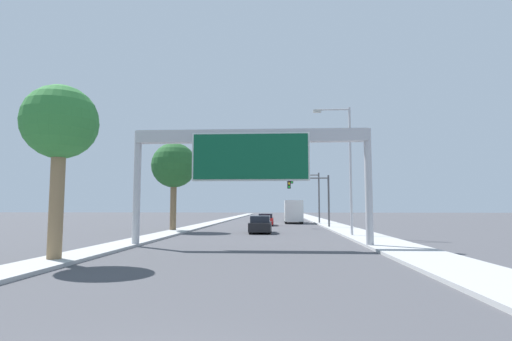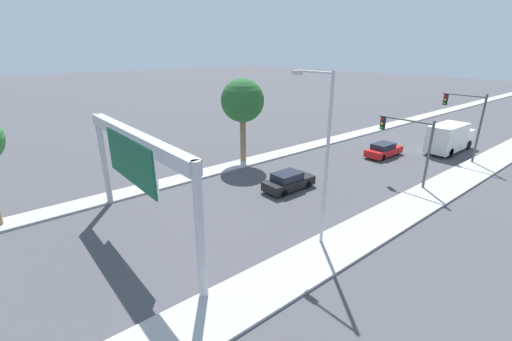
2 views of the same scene
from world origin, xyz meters
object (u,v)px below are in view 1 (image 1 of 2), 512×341
Objects in this scene: traffic_light_near_intersection at (314,192)px; sign_gantry at (251,153)px; truck_box_primary at (293,212)px; street_lamp_right at (346,160)px; traffic_light_mid_block at (310,190)px; palm_tree_background at (174,166)px; car_far_left at (266,220)px; palm_tree_foreground at (60,126)px; car_far_right at (261,225)px.

sign_gantry is at bearing -104.50° from traffic_light_near_intersection.
street_lamp_right is at bearing -82.99° from truck_box_primary.
palm_tree_background is (-13.49, -16.73, 1.47)m from traffic_light_mid_block.
truck_box_primary is at bearing 62.80° from car_far_left.
traffic_light_mid_block reaches higher than traffic_light_near_intersection.
sign_gantry is 32.70m from truck_box_primary.
traffic_light_mid_block is 21.54m from palm_tree_background.
palm_tree_background is at bearing 91.66° from palm_tree_foreground.
palm_tree_foreground is at bearing -134.42° from street_lamp_right.
street_lamp_right reaches higher than sign_gantry.
car_far_right is at bearing 147.72° from street_lamp_right.
sign_gantry is 2.98× the size of car_far_left.
sign_gantry is 2.01× the size of traffic_light_mid_block.
street_lamp_right is (13.85, 14.14, 0.16)m from palm_tree_foreground.
car_far_left is 15.37m from palm_tree_background.
car_far_right is 20.25m from palm_tree_foreground.
traffic_light_mid_block is (2.09, -2.20, 2.85)m from truck_box_primary.
car_far_right is at bearing -11.35° from palm_tree_background.
truck_box_primary reaches higher than car_far_left.
truck_box_primary is at bearing 133.57° from traffic_light_mid_block.
traffic_light_mid_block is (5.59, 18.32, 3.72)m from car_far_right.
car_far_right is (0.00, 11.79, -4.52)m from sign_gantry.
street_lamp_right is at bearing -32.28° from car_far_right.
traffic_light_mid_block reaches higher than car_far_left.
car_far_left is at bearing 56.91° from palm_tree_background.
sign_gantry is 3.12× the size of car_far_right.
traffic_light_near_intersection is (5.20, 8.32, 3.08)m from car_far_right.
traffic_light_mid_block is (0.39, 10.00, 0.64)m from traffic_light_near_intersection.
sign_gantry reaches higher than car_far_right.
truck_box_primary is at bearing 80.32° from car_far_right.
street_lamp_right is at bearing -87.60° from traffic_light_mid_block.
palm_tree_background is at bearing -123.09° from car_far_left.
traffic_light_near_intersection is at bearing 27.20° from palm_tree_background.
traffic_light_mid_block is at bearing 73.03° from car_far_right.
palm_tree_background is at bearing 158.41° from street_lamp_right.
traffic_light_near_intersection is 12.65m from street_lamp_right.
traffic_light_near_intersection is 10.03m from traffic_light_mid_block.
car_far_left is at bearing -140.46° from traffic_light_mid_block.
palm_tree_foreground is at bearing -138.54° from sign_gantry.
car_far_right is 10.28m from traffic_light_near_intersection.
car_far_left is at bearing -117.20° from truck_box_primary.
traffic_light_mid_block is 38.81m from palm_tree_foreground.
traffic_light_mid_block reaches higher than car_far_right.
sign_gantry is at bearing -59.45° from palm_tree_background.
traffic_light_near_intersection is 0.57× the size of street_lamp_right.
street_lamp_right is (1.33, -12.44, 1.87)m from traffic_light_near_intersection.
street_lamp_right is at bearing 45.58° from palm_tree_foreground.
street_lamp_right reaches higher than traffic_light_near_intersection.
sign_gantry reaches higher than car_far_left.
truck_box_primary is 1.06× the size of traffic_light_mid_block.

